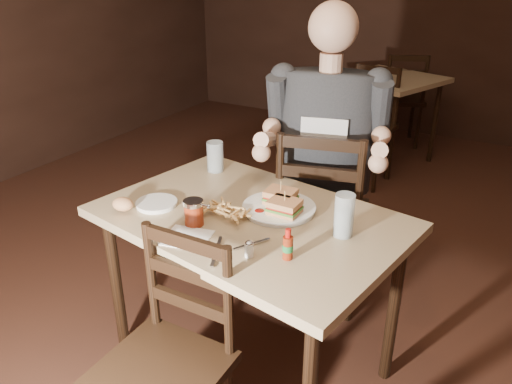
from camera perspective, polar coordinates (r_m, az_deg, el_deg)
The scene contains 23 objects.
room_shell at distance 2.02m, azimuth 7.68°, elevation 16.46°, with size 7.00×7.00×7.00m.
main_table at distance 2.03m, azimuth -0.70°, elevation -4.68°, with size 1.31×0.99×0.77m.
bg_table at distance 4.61m, azimuth 14.76°, elevation 11.52°, with size 1.03×1.03×0.77m.
chair_far at distance 2.61m, azimuth 7.53°, elevation -2.60°, with size 0.45×0.50×0.99m, color black, non-canonical shape.
chair_near at distance 1.81m, azimuth -10.93°, elevation -19.48°, with size 0.40×0.44×0.88m, color black, non-canonical shape.
bg_chair_far at distance 5.18m, azimuth 16.17°, elevation 10.19°, with size 0.42×0.46×0.91m, color black, non-canonical shape.
bg_chair_near at distance 4.15m, azimuth 12.34°, elevation 7.22°, with size 0.43×0.47×0.93m, color black, non-canonical shape.
diner at distance 2.36m, azimuth 8.07°, elevation 8.29°, with size 0.59×0.47×1.03m, color #2E2F33, non-canonical shape.
dinner_plate at distance 2.02m, azimuth 2.64°, elevation -1.95°, with size 0.29×0.29×0.02m, color white.
sandwich_left at distance 2.02m, azimuth 2.85°, elevation -0.03°, with size 0.12×0.10×0.10m, color tan, non-canonical shape.
sandwich_right at distance 1.94m, azimuth 3.29°, elevation -1.23°, with size 0.12×0.10×0.10m, color tan, non-canonical shape.
fries_pile at distance 1.96m, azimuth -3.42°, elevation -1.92°, with size 0.22×0.16×0.04m, color tan, non-canonical shape.
ketchup_dollop at distance 1.97m, azimuth 0.40°, elevation -2.16°, with size 0.04×0.04×0.01m, color maroon.
glass_left at distance 2.39m, azimuth -4.69°, elevation 4.06°, with size 0.08×0.08×0.14m, color silver.
glass_right at distance 1.84m, azimuth 10.03°, elevation -2.64°, with size 0.07×0.07×0.17m, color silver.
hot_sauce at distance 1.69m, azimuth 3.67°, elevation -5.95°, with size 0.04×0.04×0.11m, color maroon, non-canonical shape.
salt_shaker at distance 1.71m, azimuth -0.80°, elevation -6.57°, with size 0.03×0.03×0.06m, color white, non-canonical shape.
syrup_dispenser at distance 1.91m, azimuth -7.12°, elevation -2.35°, with size 0.08×0.08×0.10m, color maroon, non-canonical shape.
napkin at distance 1.85m, azimuth -7.90°, elevation -5.18°, with size 0.16×0.15×0.00m, color white.
knife at distance 1.75m, azimuth -4.55°, elevation -6.75°, with size 0.01×0.20×0.00m, color silver.
fork at distance 1.78m, azimuth -0.49°, elevation -5.95°, with size 0.01×0.15×0.00m, color silver.
side_plate at distance 2.10m, azimuth -11.29°, elevation -1.38°, with size 0.17×0.17×0.01m, color white.
bread_roll at distance 2.06m, azimuth -14.96°, elevation -1.34°, with size 0.09×0.07×0.05m, color tan.
Camera 1 is at (0.75, -1.85, 1.69)m, focal length 35.00 mm.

